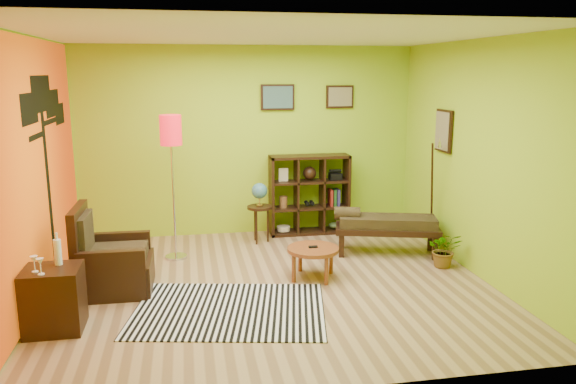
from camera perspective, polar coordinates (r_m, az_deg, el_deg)
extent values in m
plane|color=#A68159|center=(6.58, -1.71, -9.43)|extent=(5.00, 5.00, 0.00)
cube|color=#99C41F|center=(8.42, -4.11, 5.14)|extent=(5.00, 0.04, 2.80)
cube|color=#99C41F|center=(4.04, 3.04, -2.45)|extent=(5.00, 0.04, 2.80)
cube|color=#99C41F|center=(6.34, -24.74, 1.77)|extent=(0.04, 4.50, 2.80)
cube|color=#99C41F|center=(7.03, 18.83, 3.14)|extent=(0.04, 4.50, 2.80)
cube|color=white|center=(6.14, -1.88, 15.68)|extent=(5.00, 4.50, 0.04)
cube|color=#EA5D0B|center=(6.34, -24.56, 1.77)|extent=(0.01, 4.45, 2.75)
cube|color=black|center=(6.92, -23.08, -0.27)|extent=(0.01, 0.14, 2.10)
cube|color=black|center=(6.31, -24.80, 7.68)|extent=(0.01, 0.65, 0.32)
cube|color=black|center=(6.84, -23.78, 9.12)|extent=(0.01, 0.85, 0.40)
cube|color=black|center=(7.33, -22.82, 8.31)|extent=(0.01, 0.70, 0.32)
cube|color=black|center=(7.68, -22.18, 7.37)|extent=(0.01, 0.50, 0.26)
cube|color=black|center=(8.40, -1.06, 9.60)|extent=(0.50, 0.03, 0.38)
cube|color=#49716E|center=(8.37, -1.03, 9.59)|extent=(0.44, 0.01, 0.32)
cube|color=black|center=(8.60, 5.28, 9.61)|extent=(0.42, 0.03, 0.34)
cube|color=#92865D|center=(8.58, 5.33, 9.60)|extent=(0.36, 0.01, 0.28)
cube|color=black|center=(7.78, 15.54, 6.01)|extent=(0.03, 0.44, 0.56)
cube|color=#92865D|center=(7.76, 15.38, 6.01)|extent=(0.01, 0.38, 0.50)
cylinder|color=black|center=(7.86, 14.40, -0.30)|extent=(0.23, 0.34, 1.46)
cone|color=silver|center=(7.60, 15.16, 4.91)|extent=(0.08, 0.09, 0.16)
cube|color=white|center=(5.96, -5.97, -11.80)|extent=(2.19, 1.78, 0.01)
cylinder|color=brown|center=(6.69, 2.56, -5.84)|extent=(0.61, 0.61, 0.04)
cylinder|color=brown|center=(6.91, 4.41, -6.94)|extent=(0.05, 0.05, 0.33)
cylinder|color=brown|center=(6.97, 1.25, -6.74)|extent=(0.05, 0.05, 0.33)
cylinder|color=brown|center=(6.55, 3.93, -8.02)|extent=(0.05, 0.05, 0.33)
cylinder|color=brown|center=(6.61, 0.59, -7.79)|extent=(0.05, 0.05, 0.33)
cube|color=black|center=(6.69, 2.56, -5.58)|extent=(0.11, 0.04, 0.02)
cube|color=black|center=(6.68, -16.99, -8.02)|extent=(0.79, 0.78, 0.36)
cube|color=black|center=(6.64, -20.36, -5.53)|extent=(0.10, 0.77, 0.98)
cube|color=black|center=(6.31, -17.45, -8.23)|extent=(0.71, 0.10, 0.57)
cube|color=black|center=(6.99, -16.67, -6.18)|extent=(0.71, 0.10, 0.57)
cube|color=#FFD16D|center=(6.60, -16.88, -6.05)|extent=(0.63, 0.61, 0.12)
cube|color=#FFD16D|center=(6.58, -19.86, -4.04)|extent=(0.09, 0.57, 0.45)
cube|color=black|center=(5.84, -22.69, -10.02)|extent=(0.52, 0.47, 0.62)
cylinder|color=white|center=(5.78, -22.35, -5.67)|extent=(0.07, 0.07, 0.25)
cylinder|color=white|center=(5.74, -22.47, -4.19)|extent=(0.02, 0.02, 0.07)
cylinder|color=white|center=(5.69, -24.30, -7.39)|extent=(0.06, 0.06, 0.01)
cylinder|color=white|center=(5.68, -24.34, -6.91)|extent=(0.01, 0.01, 0.09)
cone|color=white|center=(5.66, -24.41, -6.24)|extent=(0.07, 0.07, 0.06)
cylinder|color=white|center=(5.60, -23.79, -7.65)|extent=(0.06, 0.06, 0.01)
cylinder|color=white|center=(5.59, -23.83, -7.17)|extent=(0.01, 0.01, 0.09)
cone|color=white|center=(5.57, -23.90, -6.49)|extent=(0.07, 0.07, 0.06)
cylinder|color=silver|center=(7.63, -11.29, -6.47)|extent=(0.28, 0.28, 0.03)
cylinder|color=silver|center=(7.41, -11.56, -0.15)|extent=(0.03, 0.03, 1.75)
cylinder|color=red|center=(7.28, -11.84, 6.18)|extent=(0.27, 0.27, 0.38)
cylinder|color=black|center=(8.04, -2.91, -1.56)|extent=(0.36, 0.36, 0.04)
cylinder|color=black|center=(8.12, -2.07, -3.38)|extent=(0.03, 0.03, 0.50)
cylinder|color=black|center=(8.20, -3.37, -3.24)|extent=(0.03, 0.03, 0.50)
cylinder|color=black|center=(8.00, -3.22, -3.62)|extent=(0.03, 0.03, 0.50)
cylinder|color=gold|center=(8.03, -2.91, -1.32)|extent=(0.09, 0.09, 0.02)
cylinder|color=gold|center=(8.02, -2.91, -0.94)|extent=(0.01, 0.01, 0.09)
sphere|color=#2D50A8|center=(7.99, -2.92, 0.12)|extent=(0.22, 0.22, 0.22)
cube|color=black|center=(8.38, -1.69, -0.42)|extent=(0.04, 0.35, 1.20)
cube|color=black|center=(8.63, 5.95, -0.12)|extent=(0.04, 0.35, 1.20)
cube|color=black|center=(8.63, 2.15, -4.03)|extent=(1.20, 0.35, 0.04)
cube|color=black|center=(8.38, 2.22, 3.61)|extent=(1.20, 0.35, 0.04)
cube|color=black|center=(8.44, 0.86, -0.32)|extent=(0.03, 0.33, 1.12)
cube|color=black|center=(8.53, 3.50, -0.21)|extent=(0.03, 0.33, 1.12)
cube|color=black|center=(8.53, 2.17, -1.58)|extent=(1.12, 0.33, 0.03)
cube|color=black|center=(8.44, 2.20, 1.06)|extent=(1.12, 0.33, 0.03)
cylinder|color=beige|center=(8.53, -0.47, -3.72)|extent=(0.20, 0.20, 0.07)
sphere|color=black|center=(8.42, 2.20, 1.93)|extent=(0.20, 0.20, 0.20)
cube|color=black|center=(8.53, 4.82, 1.61)|extent=(0.18, 0.15, 0.10)
cylinder|color=black|center=(8.50, 1.92, -1.13)|extent=(0.06, 0.12, 0.06)
cylinder|color=black|center=(8.52, 2.44, -1.11)|extent=(0.06, 0.12, 0.06)
ellipsoid|color=#384C26|center=(8.70, 4.74, -3.38)|extent=(0.18, 0.18, 0.09)
cylinder|color=brown|center=(8.43, -0.47, -1.04)|extent=(0.12, 0.12, 0.18)
cube|color=beige|center=(8.34, -0.48, 1.77)|extent=(0.14, 0.03, 0.20)
cube|color=maroon|center=(8.57, 4.33, -0.57)|extent=(0.04, 0.18, 0.26)
cube|color=#1E4C1E|center=(8.59, 4.69, -0.56)|extent=(0.04, 0.18, 0.26)
cube|color=navy|center=(8.60, 5.04, -0.54)|extent=(0.04, 0.18, 0.26)
cube|color=black|center=(7.68, 10.05, -3.74)|extent=(1.46, 0.84, 0.08)
cube|color=#FFD16D|center=(7.65, 10.08, -2.96)|extent=(1.35, 0.76, 0.14)
cylinder|color=#FFD16D|center=(7.60, 6.04, -2.18)|extent=(0.38, 0.26, 0.18)
cube|color=black|center=(8.00, 14.25, -4.73)|extent=(0.08, 0.08, 0.30)
cube|color=black|center=(7.89, 5.45, -4.62)|extent=(0.08, 0.08, 0.30)
cube|color=black|center=(7.63, 14.71, -5.58)|extent=(0.08, 0.08, 0.30)
cube|color=black|center=(7.52, 5.46, -5.48)|extent=(0.08, 0.08, 0.30)
imported|color=#26661E|center=(7.37, 15.59, -6.02)|extent=(0.53, 0.56, 0.36)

